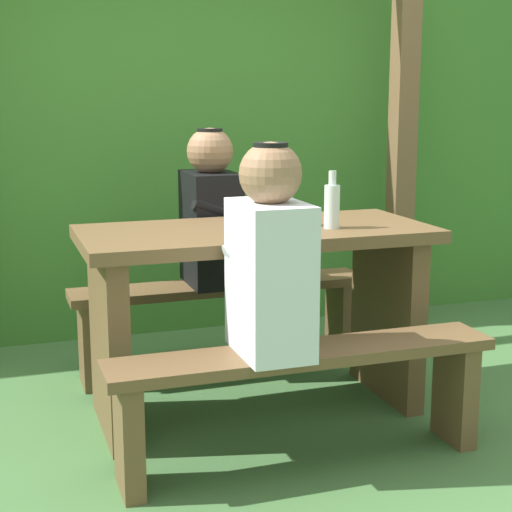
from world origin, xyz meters
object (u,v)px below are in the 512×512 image
Objects in this scene: drinking_glass at (252,216)px; bench_near at (304,382)px; bottle_right at (332,205)px; picnic_table at (256,289)px; person_black_coat at (211,213)px; bottle_left at (278,202)px; cell_phone at (245,220)px; person_white_shirt at (270,258)px; bench_far at (221,308)px.

bench_near is at bearing -89.78° from drinking_glass.
bottle_right is at bearing -27.26° from drinking_glass.
picnic_table is at bearing -86.97° from drinking_glass.
picnic_table is 0.46m from bottle_right.
drinking_glass is (0.04, -0.48, 0.06)m from person_black_coat.
bottle_left is at bearing 7.35° from picnic_table.
person_black_coat is (-0.04, 0.52, 0.24)m from picnic_table.
bottle_right is 0.39m from cell_phone.
bottle_left is at bearing -91.67° from cell_phone.
cell_phone is (-0.28, 0.26, -0.09)m from bottle_right.
cell_phone is at bearing 78.94° from person_white_shirt.
bench_near is 1.95× the size of person_white_shirt.
bench_far is at bearing 56.64° from cell_phone.
person_white_shirt is (-0.13, -0.52, 0.24)m from picnic_table.
cell_phone reaches higher than bench_far.
person_white_shirt is at bearing -134.84° from bottle_right.
cell_phone is (0.01, -0.36, 0.47)m from bench_far.
cell_phone is (0.01, 0.16, 0.26)m from picnic_table.
bottle_left is (0.10, -0.03, 0.05)m from drinking_glass.
person_black_coat is 0.36m from cell_phone.
person_white_shirt and person_black_coat have the same top height.
drinking_glass reaches higher than cell_phone.
person_black_coat is 0.53m from bottle_left.
bottle_left is at bearing 79.49° from bench_near.
bottle_right is at bearing 45.16° from person_white_shirt.
cell_phone is (0.13, 0.67, 0.02)m from person_white_shirt.
picnic_table is 5.96× the size of bottle_left.
picnic_table is at bearing -90.00° from bench_far.
person_white_shirt reaches higher than picnic_table.
bottle_right is (0.41, 0.41, 0.11)m from person_white_shirt.
bench_near is 0.76m from drinking_glass.
bottle_left is at bearing -78.98° from bench_far.
bench_near is 0.75m from bottle_right.
person_white_shirt is 0.59m from bottle_left.
bench_near is 6.12× the size of bottle_right.
bottle_right is at bearing -62.42° from person_black_coat.
picnic_table is 1.95× the size of person_black_coat.
person_black_coat is (-0.04, 1.04, 0.45)m from bench_near.
person_black_coat is at bearing 105.73° from bottle_left.
bottle_left reaches higher than picnic_table.
person_white_shirt is at bearing -103.72° from picnic_table.
person_black_coat is 3.15× the size of bottle_right.
drinking_glass is 0.12m from bottle_left.
bottle_right is at bearing -32.93° from bottle_left.
picnic_table is 1.00× the size of bench_near.
picnic_table reaches higher than bench_far.
bench_near and bench_far have the same top height.
picnic_table is 10.00× the size of cell_phone.
person_white_shirt is (-0.13, 0.00, 0.45)m from bench_near.
person_black_coat is (0.08, 1.03, 0.00)m from person_white_shirt.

